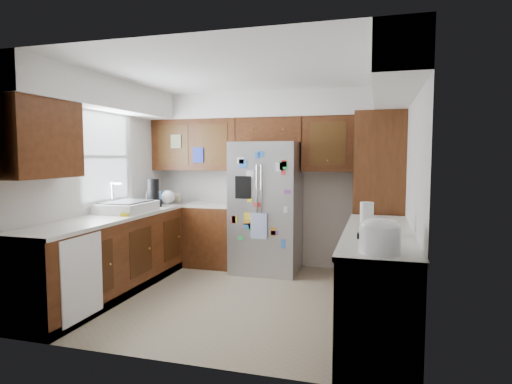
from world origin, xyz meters
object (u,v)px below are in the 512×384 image
pantry (379,198)px  paper_towel (367,217)px  rice_cooker (380,234)px  fridge (266,207)px

pantry → paper_towel: size_ratio=7.86×
rice_cooker → fridge: bearing=120.1°
pantry → fridge: pantry is taller
fridge → rice_cooker: size_ratio=5.96×
fridge → pantry: bearing=-2.1°
fridge → paper_towel: size_ratio=6.58×
rice_cooker → paper_towel: size_ratio=1.11×
fridge → rice_cooker: fridge is taller
paper_towel → pantry: bearing=86.3°
pantry → rice_cooker: pantry is taller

